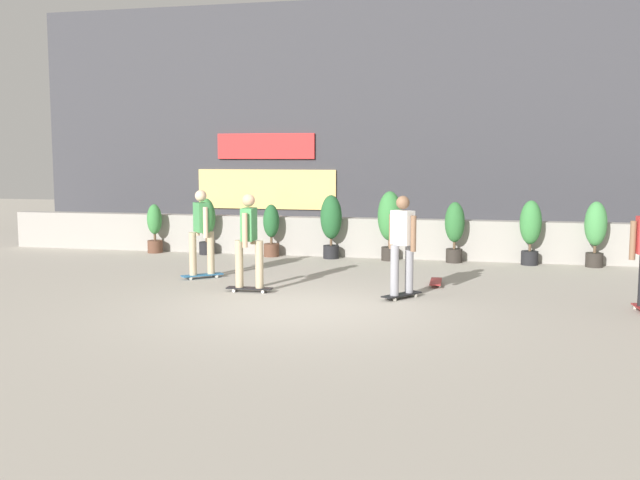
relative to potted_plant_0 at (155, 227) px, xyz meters
The scene contains 15 objects.
ground_plane 7.53m from the potted_plant_0, 47.66° to the right, with size 48.00×48.00×0.00m, color #A8A093.
planter_wall 5.08m from the potted_plant_0, ahead, with size 18.00×0.40×0.90m, color gray.
building_backdrop 7.23m from the potted_plant_0, 41.37° to the left, with size 20.00×2.08×6.50m.
potted_plant_0 is the anchor object (origin of this frame).
potted_plant_1 1.34m from the potted_plant_0, ahead, with size 0.43×0.43×1.33m.
potted_plant_2 2.94m from the potted_plant_0, ahead, with size 0.37×0.37×1.21m.
potted_plant_3 4.37m from the potted_plant_0, ahead, with size 0.49×0.49×1.45m.
potted_plant_4 5.72m from the potted_plant_0, ahead, with size 0.54×0.54×1.55m.
potted_plant_5 7.15m from the potted_plant_0, ahead, with size 0.43×0.43×1.33m.
potted_plant_6 8.75m from the potted_plant_0, ahead, with size 0.46×0.46×1.39m.
potted_plant_7 10.07m from the potted_plant_0, ahead, with size 0.46×0.46×1.39m.
skater_by_wall_right 4.13m from the potted_plant_0, 51.84° to the right, with size 0.73×0.68×1.70m.
skater_mid_plaza 5.85m from the potted_plant_0, 48.41° to the right, with size 0.81×0.56×1.70m.
skater_far_left 7.84m from the potted_plant_0, 33.75° to the right, with size 0.62×0.77×1.70m.
skateboard_near_camera 7.59m from the potted_plant_0, 22.95° to the right, with size 0.23×0.81×0.08m.
Camera 1 is at (2.85, -10.70, 2.35)m, focal length 41.17 mm.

